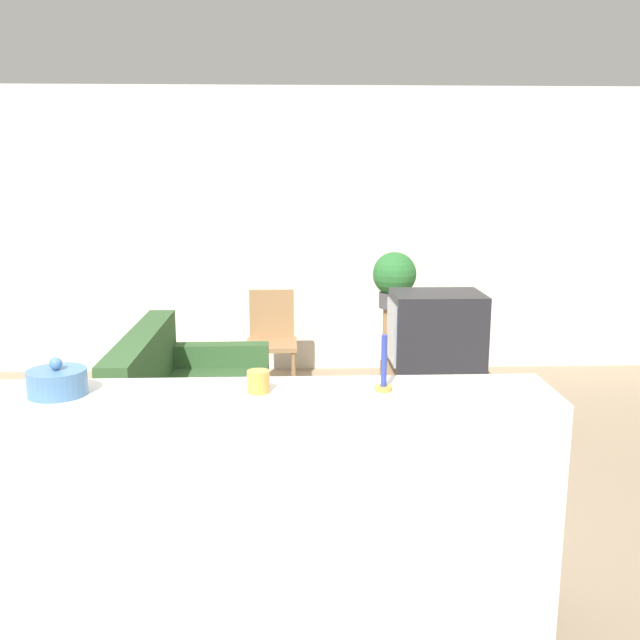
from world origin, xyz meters
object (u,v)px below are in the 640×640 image
wooden_chair (272,336)px  couch (190,412)px  potted_plant (394,278)px  television (436,331)px  decorative_bowl (57,382)px

wooden_chair → couch: bearing=-112.0°
couch → wooden_chair: bearing=68.0°
potted_plant → television: bearing=-80.5°
television → potted_plant: potted_plant is taller
television → potted_plant: bearing=99.5°
couch → wooden_chair: (0.54, 1.34, 0.22)m
wooden_chair → potted_plant: 1.20m
television → decorative_bowl: size_ratio=2.88×
potted_plant → decorative_bowl: size_ratio=2.09×
television → wooden_chair: 1.61m
wooden_chair → decorative_bowl: size_ratio=3.82×
couch → television: size_ratio=2.51×
television → wooden_chair: size_ratio=0.75×
potted_plant → decorative_bowl: bearing=-118.7°
couch → decorative_bowl: decorative_bowl is taller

